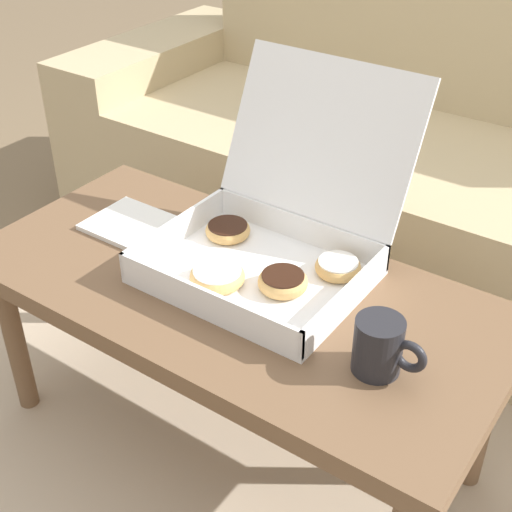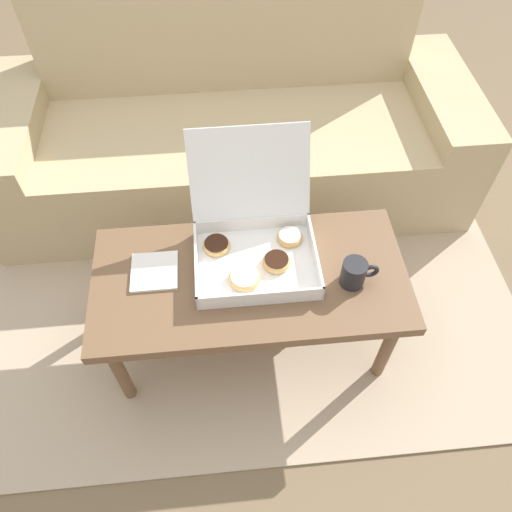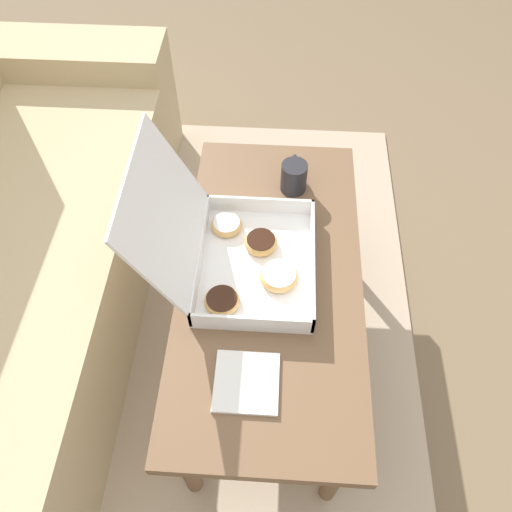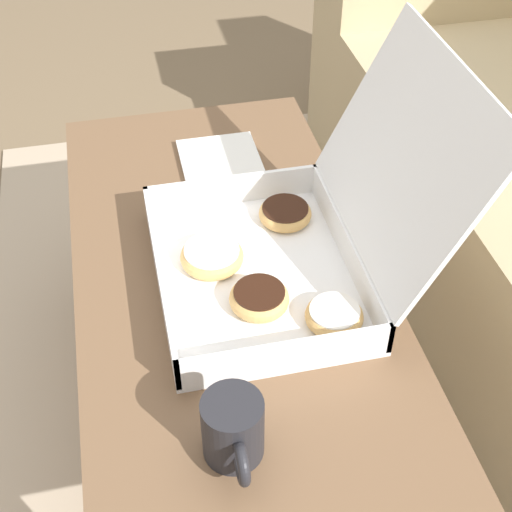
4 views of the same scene
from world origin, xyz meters
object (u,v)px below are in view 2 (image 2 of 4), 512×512
at_px(couch, 233,131).
at_px(pastry_box, 254,239).
at_px(coffee_mug, 355,273).
at_px(coffee_table, 250,284).

xyz_separation_m(couch, pastry_box, (0.02, -0.79, 0.19)).
height_order(couch, pastry_box, couch).
bearing_deg(coffee_mug, couch, 109.16).
distance_m(couch, coffee_table, 0.90).
distance_m(coffee_table, coffee_mug, 0.35).
height_order(couch, coffee_table, couch).
height_order(coffee_table, pastry_box, pastry_box).
height_order(couch, coffee_mug, couch).
relative_size(coffee_table, coffee_mug, 8.53).
relative_size(pastry_box, coffee_mug, 3.67).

